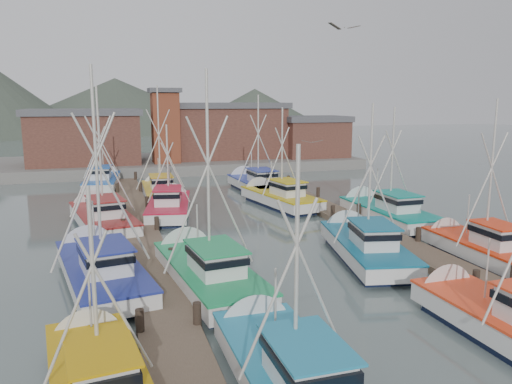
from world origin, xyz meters
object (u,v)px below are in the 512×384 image
object	(u,v)px
boat_0	(286,371)
boat_1	(503,321)
boat_12	(160,191)
boat_4	(205,270)
lookout_tower	(165,125)
boat_8	(170,205)

from	to	relation	value
boat_0	boat_1	size ratio (longest dim) A/B	1.00
boat_0	boat_12	world-z (taller)	boat_12
boat_12	boat_1	bearing A→B (deg)	-72.14
boat_0	boat_4	size ratio (longest dim) A/B	0.83
boat_0	lookout_tower	bearing A→B (deg)	86.87
boat_1	boat_8	xyz separation A→B (m)	(-8.69, 23.21, -0.00)
boat_0	boat_12	xyz separation A→B (m)	(-0.29, 30.30, 0.01)
boat_8	boat_0	bearing A→B (deg)	-78.74
lookout_tower	boat_4	size ratio (longest dim) A/B	0.82
boat_0	boat_1	world-z (taller)	boat_0
lookout_tower	boat_8	world-z (taller)	lookout_tower
boat_0	boat_8	size ratio (longest dim) A/B	0.93
boat_1	boat_4	size ratio (longest dim) A/B	0.83
lookout_tower	boat_12	xyz separation A→B (m)	(-2.51, -16.04, -4.86)
lookout_tower	boat_4	distance (m)	37.59
boat_4	boat_0	bearing A→B (deg)	-93.12
boat_4	boat_8	bearing A→B (deg)	82.30
boat_0	boat_8	xyz separation A→B (m)	(-0.27, 24.07, -0.00)
boat_4	boat_8	size ratio (longest dim) A/B	1.12
boat_8	boat_12	xyz separation A→B (m)	(-0.02, 6.23, 0.01)
lookout_tower	boat_0	world-z (taller)	lookout_tower
lookout_tower	boat_0	size ratio (longest dim) A/B	0.98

